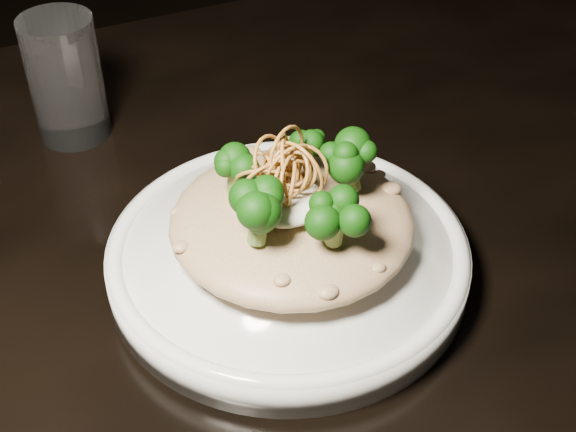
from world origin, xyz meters
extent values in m
cube|color=black|center=(0.00, 0.00, 0.73)|extent=(1.10, 0.80, 0.04)
cylinder|color=black|center=(0.48, 0.33, 0.35)|extent=(0.05, 0.05, 0.71)
cylinder|color=silver|center=(0.00, -0.05, 0.76)|extent=(0.27, 0.27, 0.03)
ellipsoid|color=brown|center=(0.00, -0.05, 0.80)|extent=(0.18, 0.18, 0.04)
ellipsoid|color=white|center=(-0.01, -0.06, 0.82)|extent=(0.06, 0.06, 0.02)
cylinder|color=silver|center=(-0.10, 0.20, 0.81)|extent=(0.08, 0.08, 0.11)
camera|label=1|loc=(-0.18, -0.44, 1.17)|focal=50.00mm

